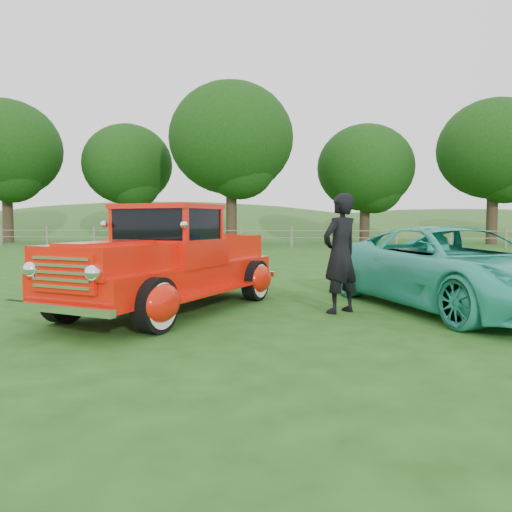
# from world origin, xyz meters

# --- Properties ---
(ground) EXTENTS (140.00, 140.00, 0.00)m
(ground) POSITION_xyz_m (0.00, 0.00, 0.00)
(ground) COLOR #1D4612
(ground) RESTS_ON ground
(distant_hills) EXTENTS (116.00, 60.00, 18.00)m
(distant_hills) POSITION_xyz_m (-4.08, 59.46, -4.55)
(distant_hills) COLOR #295921
(distant_hills) RESTS_ON ground
(fence_line) EXTENTS (48.00, 0.12, 1.20)m
(fence_line) POSITION_xyz_m (0.00, 22.00, 0.60)
(fence_line) COLOR slate
(fence_line) RESTS_ON ground
(tree_far_west) EXTENTS (7.60, 7.60, 9.93)m
(tree_far_west) POSITION_xyz_m (-20.00, 26.00, 6.49)
(tree_far_west) COLOR black
(tree_far_west) RESTS_ON ground
(tree_mid_west) EXTENTS (6.40, 6.40, 8.46)m
(tree_mid_west) POSITION_xyz_m (-12.00, 28.00, 5.55)
(tree_mid_west) COLOR black
(tree_mid_west) RESTS_ON ground
(tree_near_west) EXTENTS (8.00, 8.00, 10.42)m
(tree_near_west) POSITION_xyz_m (-4.00, 25.00, 6.80)
(tree_near_west) COLOR black
(tree_near_west) RESTS_ON ground
(tree_near_east) EXTENTS (6.80, 6.80, 8.33)m
(tree_near_east) POSITION_xyz_m (5.00, 29.00, 5.25)
(tree_near_east) COLOR black
(tree_near_east) RESTS_ON ground
(tree_mid_east) EXTENTS (7.20, 7.20, 9.44)m
(tree_mid_east) POSITION_xyz_m (13.00, 27.00, 6.17)
(tree_mid_east) COLOR black
(tree_mid_east) RESTS_ON ground
(red_pickup) EXTENTS (3.39, 5.28, 1.78)m
(red_pickup) POSITION_xyz_m (-1.48, 0.94, 0.80)
(red_pickup) COLOR black
(red_pickup) RESTS_ON ground
(teal_sedan) EXTENTS (4.14, 5.61, 1.42)m
(teal_sedan) POSITION_xyz_m (3.30, 1.53, 0.71)
(teal_sedan) COLOR #2EB89D
(teal_sedan) RESTS_ON ground
(man) EXTENTS (0.84, 0.83, 1.96)m
(man) POSITION_xyz_m (1.34, 1.01, 0.98)
(man) COLOR black
(man) RESTS_ON ground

